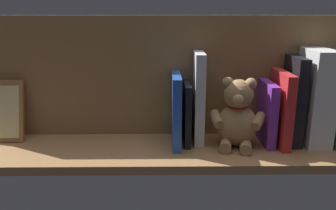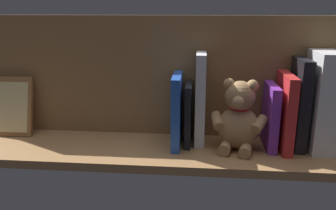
# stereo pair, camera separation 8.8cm
# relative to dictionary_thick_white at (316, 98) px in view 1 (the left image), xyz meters

# --- Properties ---
(ground_plane) EXTENTS (1.15, 0.24, 0.02)m
(ground_plane) POSITION_rel_dictionary_thick_white_xyz_m (0.39, 0.02, -0.14)
(ground_plane) COLOR #A87A4C
(shelf_back_panel) EXTENTS (1.15, 0.02, 0.33)m
(shelf_back_panel) POSITION_rel_dictionary_thick_white_xyz_m (0.39, -0.08, 0.04)
(shelf_back_panel) COLOR olive
(shelf_back_panel) RESTS_ON ground_plane
(book_2) EXTENTS (0.02, 0.13, 0.16)m
(book_2) POSITION_rel_dictionary_thick_white_xyz_m (-0.05, -0.00, -0.05)
(book_2) COLOR teal
(book_2) RESTS_ON ground_plane
(dictionary_thick_white) EXTENTS (0.06, 0.13, 0.25)m
(dictionary_thick_white) POSITION_rel_dictionary_thick_white_xyz_m (0.00, 0.00, 0.00)
(dictionary_thick_white) COLOR white
(dictionary_thick_white) RESTS_ON ground_plane
(book_3) EXTENTS (0.03, 0.11, 0.23)m
(book_3) POSITION_rel_dictionary_thick_white_xyz_m (0.05, -0.01, -0.01)
(book_3) COLOR black
(book_3) RESTS_ON ground_plane
(book_4) EXTENTS (0.02, 0.14, 0.19)m
(book_4) POSITION_rel_dictionary_thick_white_xyz_m (0.09, 0.01, -0.03)
(book_4) COLOR red
(book_4) RESTS_ON ground_plane
(book_5) EXTENTS (0.02, 0.12, 0.17)m
(book_5) POSITION_rel_dictionary_thick_white_xyz_m (0.12, -0.00, -0.04)
(book_5) COLOR purple
(book_5) RESTS_ON ground_plane
(teddy_bear) EXTENTS (0.14, 0.13, 0.18)m
(teddy_bear) POSITION_rel_dictionary_thick_white_xyz_m (0.21, 0.02, -0.04)
(teddy_bear) COLOR tan
(teddy_bear) RESTS_ON ground_plane
(book_6) EXTENTS (0.03, 0.10, 0.24)m
(book_6) POSITION_rel_dictionary_thick_white_xyz_m (0.30, -0.02, -0.00)
(book_6) COLOR silver
(book_6) RESTS_ON ground_plane
(book_7) EXTENTS (0.02, 0.11, 0.16)m
(book_7) POSITION_rel_dictionary_thick_white_xyz_m (0.34, -0.01, -0.04)
(book_7) COLOR black
(book_7) RESTS_ON ground_plane
(book_8) EXTENTS (0.02, 0.14, 0.19)m
(book_8) POSITION_rel_dictionary_thick_white_xyz_m (0.36, 0.00, -0.03)
(book_8) COLOR blue
(book_8) RESTS_ON ground_plane
(picture_frame_leaning) EXTENTS (0.11, 0.06, 0.17)m
(picture_frame_leaning) POSITION_rel_dictionary_thick_white_xyz_m (0.83, -0.03, -0.04)
(picture_frame_leaning) COLOR #9E6B3D
(picture_frame_leaning) RESTS_ON ground_plane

